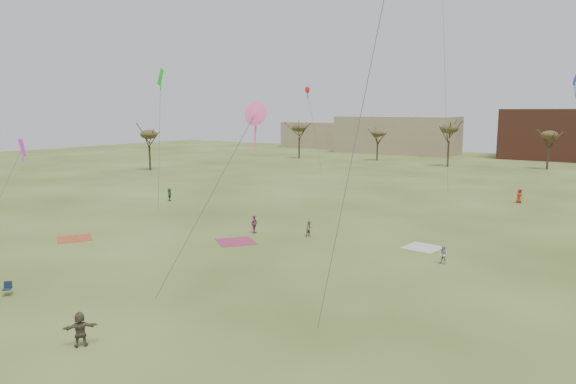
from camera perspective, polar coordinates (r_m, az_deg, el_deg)
The scene contains 16 objects.
ground at distance 32.55m, azimuth -12.42°, elevation -12.35°, with size 260.00×260.00×0.00m, color #394816.
spectator_fore_b at distance 48.94m, azimuth 2.35°, elevation -4.02°, with size 0.72×0.56×1.49m, color #8A6957.
spectator_fore_c at distance 28.81m, azimuth -21.75°, elevation -13.75°, with size 1.67×0.53×1.80m, color brown.
spectator_mid_d at distance 50.27m, azimuth -3.72°, elevation -3.53°, with size 1.02×0.43×1.74m, color #A44479.
spectator_mid_e at distance 41.96m, azimuth 16.62°, elevation -6.60°, with size 0.72×0.56×1.48m, color #BABABA.
flyer_far_a at distance 69.87m, azimuth -12.81°, elevation -0.27°, with size 1.50×0.48×1.62m, color #286822.
flyer_far_b at distance 72.62m, azimuth 23.94°, elevation -0.39°, with size 0.89×0.58×1.83m, color #9B2E1A.
blanket_red at distance 52.02m, azimuth -22.30°, elevation -4.75°, with size 2.96×2.96×0.03m, color #AB4722.
blanket_cream at distance 46.57m, azimuth 14.50°, elevation -5.91°, with size 2.89×2.89×0.03m, color beige.
blanket_plum at distance 47.32m, azimuth -5.73°, elevation -5.43°, with size 3.18×3.18×0.03m, color #932D4E.
camp_chair_left at distance 38.31m, azimuth -28.32°, elevation -9.54°, with size 0.74×0.74×0.87m.
kites_aloft at distance 56.08m, azimuth 12.08°, elevation 16.84°, with size 69.70×65.62×27.80m.
tree_line at distance 102.82m, azimuth 20.55°, elevation 5.79°, with size 117.44×49.32×8.91m.
building_tan at distance 147.27m, azimuth 11.80°, elevation 6.12°, with size 32.00×14.00×10.00m, color #937F60.
building_brick at distance 141.62m, azimuth 27.76°, elevation 5.59°, with size 26.00×16.00×12.00m, color brown.
building_tan_west at distance 167.32m, azimuth 3.20°, elevation 6.27°, with size 20.00×12.00×8.00m, color #937F60.
Camera 1 is at (22.48, -20.42, 11.69)m, focal length 32.55 mm.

